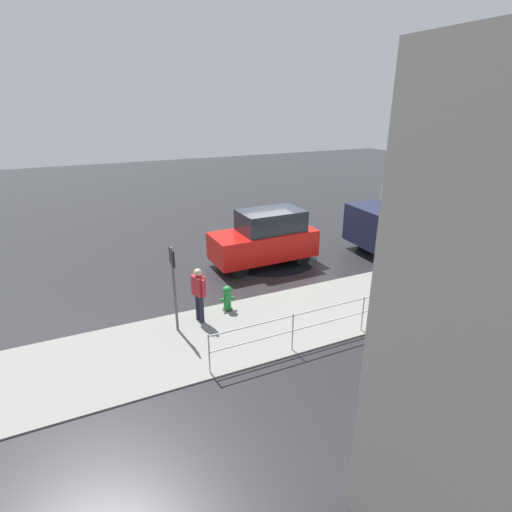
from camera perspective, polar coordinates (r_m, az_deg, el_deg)
ground_plane at (r=15.56m, az=2.24°, el=-0.62°), size 60.00×60.00×0.00m
kerb_strip at (r=12.32m, az=11.26°, el=-7.12°), size 24.00×3.20×0.04m
moving_hatchback at (r=14.90m, az=1.34°, el=2.59°), size 3.93×1.78×2.06m
delivery_truck at (r=18.01m, az=21.87°, el=5.51°), size 5.45×2.29×2.60m
fire_hydrant at (r=11.77m, az=-4.12°, el=-6.08°), size 0.42×0.31×0.80m
pedestrian at (r=11.02m, az=-8.18°, el=-4.99°), size 0.33×0.55×1.62m
metal_railing at (r=11.62m, az=19.18°, el=-5.87°), size 10.72×0.04×1.05m
sign_post at (r=10.42m, az=-11.69°, el=-3.08°), size 0.07×0.44×2.40m
puddle_patch at (r=15.84m, az=1.79°, el=-0.20°), size 3.85×3.85×0.01m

